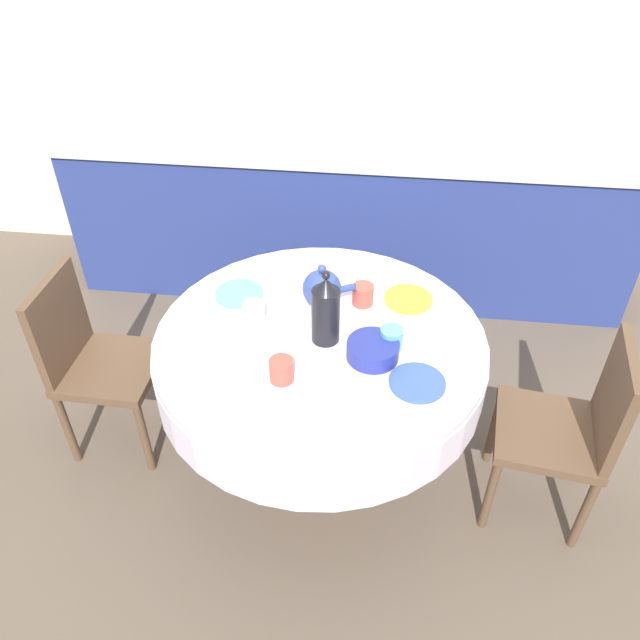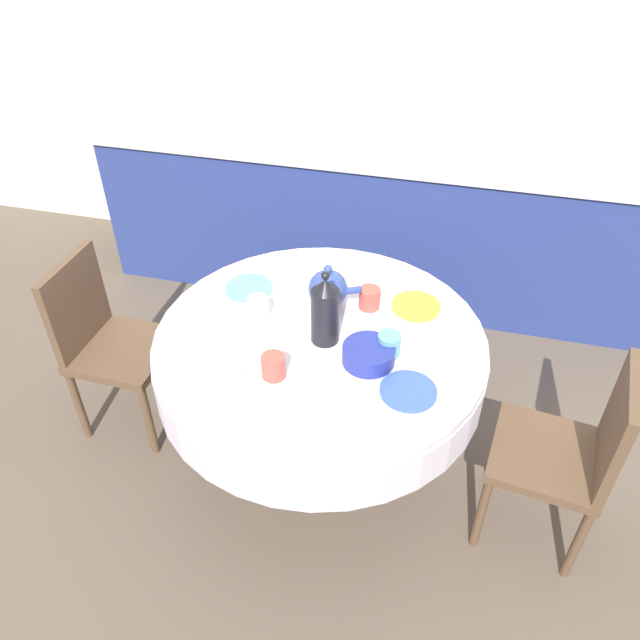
{
  "view_description": "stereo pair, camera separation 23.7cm",
  "coord_description": "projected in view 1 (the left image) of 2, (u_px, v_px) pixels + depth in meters",
  "views": [
    {
      "loc": [
        0.22,
        -1.84,
        2.28
      ],
      "look_at": [
        0.0,
        0.0,
        0.8
      ],
      "focal_mm": 35.0,
      "sensor_mm": 36.0,
      "label": 1
    },
    {
      "loc": [
        0.46,
        -1.8,
        2.28
      ],
      "look_at": [
        0.0,
        0.0,
        0.8
      ],
      "focal_mm": 35.0,
      "sensor_mm": 36.0,
      "label": 2
    }
  ],
  "objects": [
    {
      "name": "coffee_carafe",
      "position": [
        326.0,
        311.0,
        2.32
      ],
      "size": [
        0.11,
        0.11,
        0.31
      ],
      "color": "black",
      "rests_on": "dining_table"
    },
    {
      "name": "dining_table",
      "position": [
        320.0,
        360.0,
        2.5
      ],
      "size": [
        1.3,
        1.3,
        0.72
      ],
      "color": "brown",
      "rests_on": "ground_plane"
    },
    {
      "name": "cup_near_left",
      "position": [
        281.0,
        370.0,
        2.21
      ],
      "size": [
        0.09,
        0.09,
        0.09
      ],
      "primitive_type": "cylinder",
      "color": "#CC4C3D",
      "rests_on": "dining_table"
    },
    {
      "name": "cup_far_right",
      "position": [
        363.0,
        295.0,
        2.56
      ],
      "size": [
        0.09,
        0.09,
        0.09
      ],
      "primitive_type": "cylinder",
      "color": "#CC4C3D",
      "rests_on": "dining_table"
    },
    {
      "name": "plate_near_right",
      "position": [
        417.0,
        383.0,
        2.21
      ],
      "size": [
        0.2,
        0.2,
        0.01
      ],
      "primitive_type": "cylinder",
      "color": "#3856AD",
      "rests_on": "dining_table"
    },
    {
      "name": "plate_near_left",
      "position": [
        224.0,
        384.0,
        2.2
      ],
      "size": [
        0.2,
        0.2,
        0.01
      ],
      "primitive_type": "cylinder",
      "color": "white",
      "rests_on": "dining_table"
    },
    {
      "name": "ground_plane",
      "position": [
        320.0,
        456.0,
        2.87
      ],
      "size": [
        12.0,
        12.0,
        0.0
      ],
      "primitive_type": "plane",
      "color": "brown"
    },
    {
      "name": "kitchen_counter",
      "position": [
        349.0,
        216.0,
        3.69
      ],
      "size": [
        3.24,
        0.64,
        0.92
      ],
      "color": "navy",
      "rests_on": "ground_plane"
    },
    {
      "name": "teapot",
      "position": [
        322.0,
        289.0,
        2.51
      ],
      "size": [
        0.22,
        0.16,
        0.21
      ],
      "color": "#33478E",
      "rests_on": "dining_table"
    },
    {
      "name": "chair_right",
      "position": [
        92.0,
        356.0,
        2.68
      ],
      "size": [
        0.41,
        0.41,
        0.87
      ],
      "rotation": [
        0.0,
        0.0,
        -1.6
      ],
      "color": "brown",
      "rests_on": "ground_plane"
    },
    {
      "name": "wall_back",
      "position": [
        358.0,
        51.0,
        3.43
      ],
      "size": [
        7.0,
        0.05,
        2.6
      ],
      "color": "silver",
      "rests_on": "ground_plane"
    },
    {
      "name": "fruit_bowl",
      "position": [
        373.0,
        350.0,
        2.3
      ],
      "size": [
        0.2,
        0.2,
        0.07
      ],
      "primitive_type": "cylinder",
      "color": "navy",
      "rests_on": "dining_table"
    },
    {
      "name": "cup_far_left",
      "position": [
        254.0,
        313.0,
        2.47
      ],
      "size": [
        0.09,
        0.09,
        0.09
      ],
      "primitive_type": "cylinder",
      "color": "white",
      "rests_on": "dining_table"
    },
    {
      "name": "plate_far_left",
      "position": [
        239.0,
        294.0,
        2.63
      ],
      "size": [
        0.2,
        0.2,
        0.01
      ],
      "primitive_type": "cylinder",
      "color": "#60BCB7",
      "rests_on": "dining_table"
    },
    {
      "name": "cup_near_right",
      "position": [
        391.0,
        339.0,
        2.34
      ],
      "size": [
        0.09,
        0.09,
        0.09
      ],
      "primitive_type": "cylinder",
      "color": "#5BA39E",
      "rests_on": "dining_table"
    },
    {
      "name": "plate_far_right",
      "position": [
        408.0,
        299.0,
        2.6
      ],
      "size": [
        0.2,
        0.2,
        0.01
      ],
      "primitive_type": "cylinder",
      "color": "yellow",
      "rests_on": "dining_table"
    },
    {
      "name": "chair_left",
      "position": [
        572.0,
        426.0,
        2.37
      ],
      "size": [
        0.45,
        0.45,
        0.87
      ],
      "rotation": [
        0.0,
        0.0,
        1.43
      ],
      "color": "brown",
      "rests_on": "ground_plane"
    }
  ]
}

